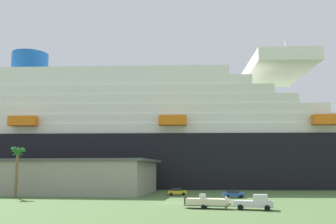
{
  "coord_description": "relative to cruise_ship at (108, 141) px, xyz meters",
  "views": [
    {
      "loc": [
        5.55,
        -68.45,
        5.89
      ],
      "look_at": [
        -2.1,
        20.23,
        19.17
      ],
      "focal_mm": 40.82,
      "sensor_mm": 36.0,
      "label": 1
    }
  ],
  "objects": [
    {
      "name": "small_boat_on_trailer",
      "position": [
        32.32,
        -66.19,
        -14.29
      ],
      "size": [
        8.42,
        3.37,
        2.15
      ],
      "color": "#595960",
      "rests_on": "ground_plane"
    },
    {
      "name": "parked_car_red_hatchback",
      "position": [
        -8.48,
        -41.97,
        -14.41
      ],
      "size": [
        4.45,
        2.57,
        1.58
      ],
      "color": "red",
      "rests_on": "ground_plane"
    },
    {
      "name": "cruise_ship",
      "position": [
        0.0,
        0.0,
        0.0
      ],
      "size": [
        226.24,
        44.32,
        55.49
      ],
      "color": "black",
      "rests_on": "ground_plane"
    },
    {
      "name": "pickup_truck",
      "position": [
        38.6,
        -67.41,
        -14.2
      ],
      "size": [
        5.88,
        3.11,
        2.2
      ],
      "color": "silver",
      "rests_on": "ground_plane"
    },
    {
      "name": "parked_car_yellow_taxi",
      "position": [
        25.28,
        -37.48,
        -14.41
      ],
      "size": [
        4.43,
        2.54,
        1.58
      ],
      "color": "yellow",
      "rests_on": "ground_plane"
    },
    {
      "name": "palm_tree",
      "position": [
        -7.25,
        -48.2,
        -6.9
      ],
      "size": [
        3.02,
        3.03,
        10.48
      ],
      "color": "brown",
      "rests_on": "ground_plane"
    },
    {
      "name": "terminal_building",
      "position": [
        -13.74,
        -31.89,
        -11.14
      ],
      "size": [
        67.64,
        28.05,
        8.16
      ],
      "color": "gray",
      "rests_on": "ground_plane"
    },
    {
      "name": "ground_plane",
      "position": [
        25.29,
        -26.63,
        -15.25
      ],
      "size": [
        600.0,
        600.0,
        0.0
      ],
      "primitive_type": "plane",
      "color": "#4C6B38"
    },
    {
      "name": "parked_car_blue_suv",
      "position": [
        37.3,
        -44.61,
        -14.41
      ],
      "size": [
        4.43,
        2.38,
        1.58
      ],
      "color": "#264C99",
      "rests_on": "ground_plane"
    }
  ]
}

